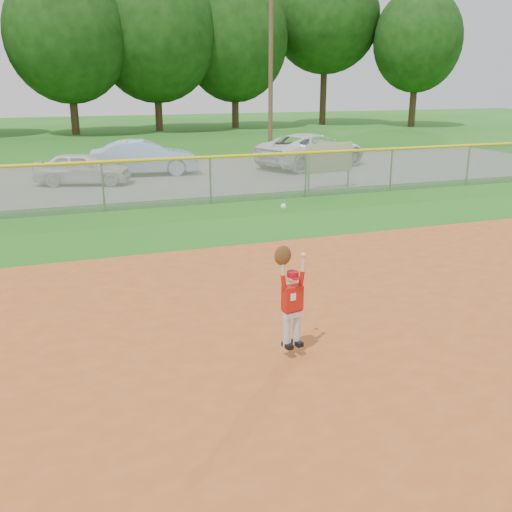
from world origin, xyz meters
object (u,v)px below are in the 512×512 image
Objects in this scene: sponsor_sign at (329,159)px; ballplayer at (291,297)px; car_white_a at (83,168)px; car_blue at (144,158)px; car_white_b at (312,150)px.

ballplayer is at bearing -118.95° from sponsor_sign.
car_white_a is 1.88× the size of sponsor_sign.
sponsor_sign is 13.36m from ballplayer.
sponsor_sign is 0.91× the size of ballplayer.
car_blue is (2.57, 1.51, 0.11)m from car_white_a.
sponsor_sign reaches higher than car_white_b.
car_blue is 2.30× the size of sponsor_sign.
car_white_a is 0.65× the size of car_white_b.
car_white_b reaches higher than car_white_a.
car_white_a is 1.71× the size of ballplayer.
sponsor_sign is (5.75, -5.51, 0.37)m from car_blue.
car_blue is at bearing 87.62° from ballplayer.
car_white_a is at bearing 154.33° from sponsor_sign.
ballplayer reaches higher than car_blue.
car_white_b is 5.56m from sponsor_sign.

